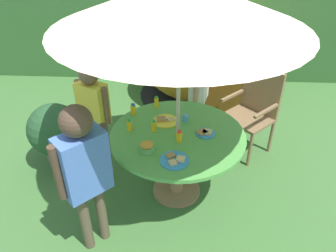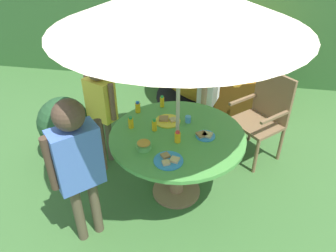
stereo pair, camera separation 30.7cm
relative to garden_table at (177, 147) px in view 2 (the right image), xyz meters
name	(u,v)px [view 2 (the right image)]	position (x,y,z in m)	size (l,w,h in m)	color
ground_plane	(176,192)	(0.00, 0.00, -0.61)	(10.00, 10.00, 0.02)	#3D6B33
hedge_backdrop	(205,16)	(0.00, 3.13, 0.43)	(9.00, 0.70, 2.07)	#33602D
garden_table	(177,147)	(0.00, 0.00, 0.00)	(1.30, 1.30, 0.75)	#93704C
patio_umbrella	(180,4)	(0.00, 0.00, 1.35)	(2.05, 2.05, 2.14)	#B7AD8C
wooden_chair	(264,112)	(0.89, 0.85, -0.02)	(0.69, 0.69, 1.05)	brown
dome_tent	(221,58)	(0.34, 2.26, 0.05)	(2.45, 2.45, 1.33)	orange
potted_plant	(64,124)	(-1.39, 0.41, -0.16)	(0.60, 0.60, 0.77)	#595960
child_in_white_shirt	(209,84)	(0.23, 0.99, 0.23)	(0.26, 0.43, 1.30)	#3F3F47
child_in_yellow_shirt	(100,100)	(-0.92, 0.45, 0.20)	(0.39, 0.30, 1.25)	brown
child_in_blue_shirt	(77,158)	(-0.70, -0.67, 0.31)	(0.41, 0.40, 1.42)	brown
snack_bowl	(144,145)	(-0.26, -0.27, 0.19)	(0.14, 0.14, 0.08)	#66B259
plate_center_front	(168,120)	(-0.13, 0.21, 0.16)	(0.26, 0.26, 0.03)	yellow
plate_far_right	(205,135)	(0.26, 0.01, 0.16)	(0.19, 0.19, 0.03)	#338CD8
plate_back_edge	(169,160)	(-0.01, -0.40, 0.16)	(0.25, 0.25, 0.03)	#338CD8
juice_bottle_near_left	(138,107)	(-0.47, 0.34, 0.21)	(0.05, 0.05, 0.12)	yellow
juice_bottle_near_right	(154,125)	(-0.23, 0.03, 0.21)	(0.05, 0.05, 0.12)	yellow
juice_bottle_far_left	(131,123)	(-0.46, 0.04, 0.21)	(0.05, 0.05, 0.12)	yellow
juice_bottle_center_back	(178,137)	(0.02, -0.12, 0.20)	(0.06, 0.06, 0.12)	yellow
juice_bottle_mid_left	(162,102)	(-0.24, 0.49, 0.21)	(0.05, 0.05, 0.13)	yellow
cup_near	(188,119)	(0.07, 0.23, 0.18)	(0.06, 0.06, 0.07)	#4C99D8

